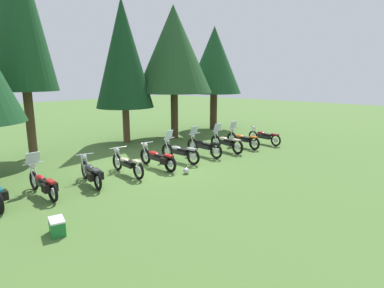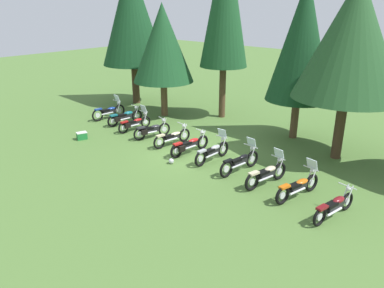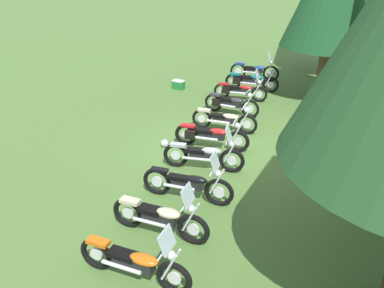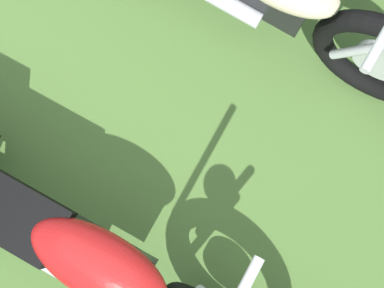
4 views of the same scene
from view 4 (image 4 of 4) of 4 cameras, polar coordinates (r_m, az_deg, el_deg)
name	(u,v)px [view 4 (image 4 of 4)]	position (r m, az deg, el deg)	size (l,w,h in m)	color
ground_plane	(81,230)	(2.61, -12.51, -9.55)	(80.00, 80.00, 0.00)	#4C7033
motorcycle_5	(49,230)	(2.19, -16.07, -9.38)	(0.69, 2.38, 1.01)	black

